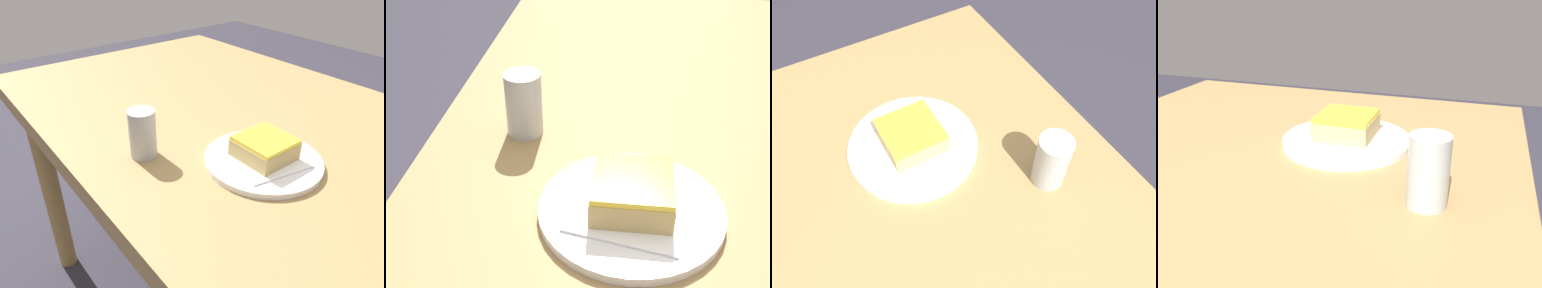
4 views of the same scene
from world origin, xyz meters
TOP-DOWN VIEW (x-y plane):
  - table at (0.00, 0.00)m, footprint 1.04×0.73m
  - plate_glazed_square at (0.23, -0.10)m, footprint 0.20×0.20m
  - napkin_glazed_square at (0.23, -0.10)m, footprint 0.14×0.14m
  - donut_glazed_square at (0.23, -0.10)m, footprint 0.08×0.08m
  - sugar_jar at (0.08, -0.24)m, footprint 0.05×0.05m

SIDE VIEW (x-z plane):
  - table at x=0.00m, z-range 0.26..0.96m
  - plate_glazed_square at x=0.23m, z-range 0.70..0.71m
  - napkin_glazed_square at x=0.23m, z-range 0.71..0.71m
  - donut_glazed_square at x=0.23m, z-range 0.71..0.75m
  - sugar_jar at x=0.08m, z-range 0.70..0.79m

